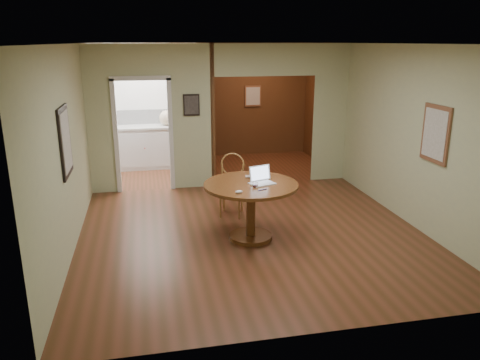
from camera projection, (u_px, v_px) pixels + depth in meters
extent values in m
plane|color=#4C2B15|center=(252.00, 234.00, 6.90)|extent=(5.00, 5.00, 0.00)
plane|color=white|center=(254.00, 44.00, 6.12)|extent=(5.00, 5.00, 0.00)
plane|color=#AEB78D|center=(317.00, 203.00, 4.16)|extent=(5.00, 0.00, 5.00)
plane|color=#AEB78D|center=(65.00, 153.00, 6.03)|extent=(0.00, 5.00, 5.00)
plane|color=#AEB78D|center=(416.00, 138.00, 6.99)|extent=(0.00, 5.00, 5.00)
cube|color=#AEB78D|center=(100.00, 121.00, 8.43)|extent=(0.50, 2.70, 0.04)
cube|color=#AEB78D|center=(192.00, 118.00, 8.74)|extent=(0.80, 2.70, 0.04)
cube|color=#AEB78D|center=(330.00, 114.00, 9.27)|extent=(0.70, 2.70, 0.04)
plane|color=white|center=(149.00, 105.00, 10.48)|extent=(2.70, 0.00, 2.70)
plane|color=#432513|center=(253.00, 100.00, 11.43)|extent=(2.70, 0.00, 2.70)
cube|color=#432513|center=(204.00, 109.00, 9.99)|extent=(0.08, 2.50, 2.70)
cube|color=black|center=(65.00, 141.00, 5.99)|extent=(0.03, 0.70, 0.90)
cube|color=brown|center=(436.00, 134.00, 6.47)|extent=(0.03, 0.60, 0.80)
cube|color=black|center=(191.00, 105.00, 8.65)|extent=(0.30, 0.03, 0.40)
cube|color=silver|center=(253.00, 96.00, 11.38)|extent=(0.40, 0.03, 0.50)
cube|color=white|center=(150.00, 117.00, 10.53)|extent=(2.00, 0.02, 0.32)
cylinder|color=brown|center=(251.00, 236.00, 6.75)|extent=(0.62, 0.62, 0.06)
cylinder|color=brown|center=(251.00, 212.00, 6.64)|extent=(0.13, 0.13, 0.72)
cylinder|color=brown|center=(251.00, 185.00, 6.53)|extent=(1.33, 1.33, 0.04)
cylinder|color=#976335|center=(231.00, 188.00, 7.54)|extent=(0.54, 0.54, 0.03)
cylinder|color=#976335|center=(220.00, 204.00, 7.48)|extent=(0.03, 0.03, 0.46)
cylinder|color=#976335|center=(239.00, 205.00, 7.44)|extent=(0.03, 0.03, 0.46)
cylinder|color=#976335|center=(224.00, 198.00, 7.77)|extent=(0.03, 0.03, 0.46)
cylinder|color=#976335|center=(242.00, 199.00, 7.73)|extent=(0.03, 0.03, 0.46)
cylinder|color=#976335|center=(222.00, 174.00, 7.66)|extent=(0.03, 0.03, 0.36)
cylinder|color=#976335|center=(243.00, 175.00, 7.61)|extent=(0.03, 0.03, 0.36)
torus|color=#976335|center=(233.00, 165.00, 7.59)|extent=(0.38, 0.16, 0.39)
cube|color=white|center=(262.00, 183.00, 6.49)|extent=(0.38, 0.32, 0.02)
cube|color=silver|center=(263.00, 183.00, 6.46)|extent=(0.30, 0.20, 0.00)
cube|color=white|center=(260.00, 173.00, 6.59)|extent=(0.33, 0.16, 0.22)
cube|color=#909FB8|center=(260.00, 173.00, 6.58)|extent=(0.29, 0.13, 0.18)
imported|color=silver|center=(256.00, 177.00, 6.77)|extent=(0.33, 0.25, 0.02)
ellipsoid|color=white|center=(239.00, 192.00, 6.10)|extent=(0.10, 0.06, 0.04)
cylinder|color=navy|center=(263.00, 190.00, 6.23)|extent=(0.14, 0.06, 0.01)
cube|color=silver|center=(152.00, 148.00, 10.45)|extent=(2.00, 0.55, 0.90)
cube|color=silver|center=(150.00, 127.00, 10.32)|extent=(2.06, 0.60, 0.04)
sphere|color=#B20C0C|center=(145.00, 148.00, 10.14)|extent=(0.03, 0.03, 0.03)
sphere|color=#B20C0C|center=(191.00, 146.00, 10.33)|extent=(0.03, 0.03, 0.03)
ellipsoid|color=beige|center=(167.00, 118.00, 10.33)|extent=(0.41, 0.38, 0.33)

